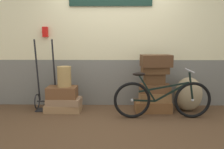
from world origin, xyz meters
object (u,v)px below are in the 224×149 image
suitcase_0 (63,108)px  suitcase_6 (154,79)px  burlap_sack (188,94)px  bicycle (162,99)px  luggage_trolley (46,93)px  suitcase_2 (62,92)px  suitcase_7 (155,70)px  suitcase_3 (153,106)px  wicker_basket (64,76)px  suitcase_1 (64,101)px  suitcase_8 (156,61)px  suitcase_4 (155,97)px  suitcase_5 (155,88)px

suitcase_0 → suitcase_6: (1.71, 0.05, 0.55)m
burlap_sack → bicycle: size_ratio=0.38×
luggage_trolley → bicycle: bearing=-12.7°
suitcase_2 → suitcase_7: bearing=1.3°
suitcase_3 → bicycle: 0.45m
suitcase_3 → suitcase_6: 0.52m
suitcase_7 → wicker_basket: bearing=176.7°
suitcase_1 → suitcase_6: 1.74m
suitcase_3 → bicycle: (0.10, -0.36, 0.24)m
suitcase_1 → suitcase_6: suitcase_6 is taller
suitcase_6 → burlap_sack: (0.66, 0.05, -0.30)m
suitcase_7 → suitcase_8: bearing=-46.7°
suitcase_3 → bicycle: bearing=-76.4°
suitcase_4 → luggage_trolley: size_ratio=0.42×
suitcase_5 → suitcase_1: bearing=-178.8°
suitcase_6 → suitcase_5: bearing=-62.9°
suitcase_0 → suitcase_7: (1.71, 0.01, 0.72)m
suitcase_8 → bicycle: bearing=-85.9°
suitcase_4 → suitcase_5: 0.16m
suitcase_1 → burlap_sack: (2.35, 0.10, 0.12)m
suitcase_3 → burlap_sack: (0.68, 0.08, 0.22)m
luggage_trolley → suitcase_3: bearing=-3.4°
suitcase_3 → burlap_sack: size_ratio=1.04×
suitcase_7 → suitcase_8: 0.17m
suitcase_2 → bicycle: (1.80, -0.34, -0.03)m
luggage_trolley → burlap_sack: luggage_trolley is taller
suitcase_5 → wicker_basket: 1.70m
suitcase_7 → suitcase_3: bearing=175.5°
suitcase_0 → burlap_sack: 2.39m
suitcase_4 → suitcase_6: suitcase_6 is taller
luggage_trolley → suitcase_6: bearing=-2.5°
suitcase_1 → suitcase_8: size_ratio=1.13×
suitcase_3 → suitcase_2: bearing=179.1°
wicker_basket → burlap_sack: wicker_basket is taller
suitcase_5 → suitcase_6: 0.18m
suitcase_0 → bicycle: 1.84m
suitcase_0 → suitcase_5: (1.72, 0.03, 0.37)m
suitcase_0 → suitcase_7: suitcase_7 is taller
suitcase_8 → luggage_trolley: 2.19m
suitcase_0 → suitcase_8: bearing=0.4°
suitcase_1 → suitcase_2: size_ratio=1.13×
suitcase_0 → suitcase_2: bearing=-150.7°
suitcase_6 → suitcase_7: 0.17m
suitcase_7 → bicycle: size_ratio=0.29×
suitcase_6 → suitcase_4: bearing=-72.4°
suitcase_2 → suitcase_7: size_ratio=1.11×
suitcase_0 → bicycle: bearing=-10.6°
bicycle → burlap_sack: bearing=36.9°
suitcase_1 → suitcase_8: suitcase_8 is taller
suitcase_8 → wicker_basket: (-1.70, 0.02, -0.30)m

